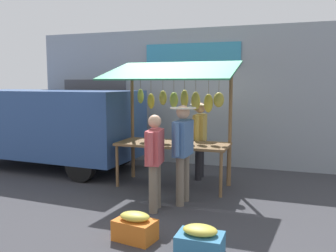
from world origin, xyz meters
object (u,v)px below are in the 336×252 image
(shopper_with_ponytail, at_px, (155,156))
(shopper_in_grey_tee, at_px, (183,146))
(produce_crate_near, at_px, (200,241))
(vendor_with_sunhat, at_px, (200,134))
(parked_van, at_px, (44,122))
(produce_crate_side, at_px, (135,227))
(market_stall, at_px, (174,109))

(shopper_with_ponytail, height_order, shopper_in_grey_tee, shopper_in_grey_tee)
(produce_crate_near, bearing_deg, vendor_with_sunhat, -75.74)
(vendor_with_sunhat, distance_m, produce_crate_near, 3.61)
(shopper_with_ponytail, xyz_separation_m, parked_van, (3.68, -1.99, 0.23))
(shopper_with_ponytail, bearing_deg, shopper_in_grey_tee, -43.25)
(shopper_in_grey_tee, xyz_separation_m, produce_crate_near, (-0.74, 1.74, -0.84))
(vendor_with_sunhat, xyz_separation_m, shopper_with_ponytail, (0.20, 2.15, -0.08))
(produce_crate_side, bearing_deg, produce_crate_near, 172.61)
(shopper_in_grey_tee, bearing_deg, shopper_with_ponytail, 147.02)
(vendor_with_sunhat, relative_size, produce_crate_side, 2.81)
(market_stall, height_order, parked_van, market_stall)
(vendor_with_sunhat, distance_m, shopper_in_grey_tee, 1.68)
(produce_crate_near, bearing_deg, shopper_with_ponytail, -49.80)
(vendor_with_sunhat, relative_size, shopper_with_ponytail, 1.05)
(vendor_with_sunhat, xyz_separation_m, produce_crate_near, (-0.87, 3.42, -0.80))
(parked_van, distance_m, produce_crate_near, 5.84)
(market_stall, height_order, shopper_in_grey_tee, market_stall)
(shopper_in_grey_tee, relative_size, produce_crate_near, 3.03)
(vendor_with_sunhat, relative_size, shopper_in_grey_tee, 0.97)
(vendor_with_sunhat, bearing_deg, shopper_in_grey_tee, 1.48)
(vendor_with_sunhat, height_order, produce_crate_side, vendor_with_sunhat)
(produce_crate_side, bearing_deg, shopper_with_ponytail, -81.96)
(vendor_with_sunhat, relative_size, produce_crate_near, 2.95)
(market_stall, bearing_deg, produce_crate_side, 96.76)
(parked_van, relative_size, produce_crate_side, 7.66)
(vendor_with_sunhat, xyz_separation_m, shopper_in_grey_tee, (-0.13, 1.68, 0.03))
(shopper_with_ponytail, height_order, produce_crate_side, shopper_with_ponytail)
(parked_van, distance_m, produce_crate_side, 5.05)
(market_stall, bearing_deg, parked_van, -8.45)
(vendor_with_sunhat, height_order, shopper_in_grey_tee, shopper_in_grey_tee)
(shopper_with_ponytail, bearing_deg, parked_van, 53.49)
(parked_van, xyz_separation_m, produce_crate_side, (-3.85, 3.14, -0.95))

